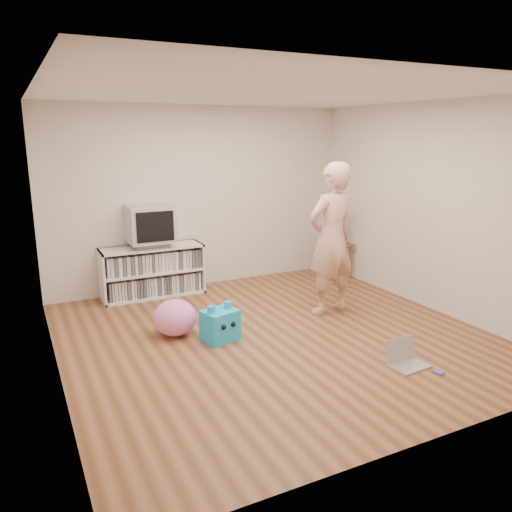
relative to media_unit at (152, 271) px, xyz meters
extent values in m
plane|color=brown|center=(0.83, -2.04, -0.35)|extent=(4.50, 4.50, 0.00)
cube|color=silver|center=(0.83, 0.21, 0.95)|extent=(4.50, 0.02, 2.60)
cube|color=silver|center=(0.83, -4.29, 0.95)|extent=(4.50, 0.02, 2.60)
cube|color=silver|center=(-1.42, -2.04, 0.95)|extent=(0.02, 4.50, 2.60)
cube|color=silver|center=(3.08, -2.04, 0.95)|extent=(0.02, 4.50, 2.60)
cube|color=white|center=(0.83, -2.04, 2.25)|extent=(4.50, 4.50, 0.01)
cube|color=white|center=(0.00, 0.19, 0.00)|extent=(1.40, 0.03, 0.70)
cube|color=white|center=(-0.69, -0.02, 0.00)|extent=(0.03, 0.45, 0.70)
cube|color=white|center=(0.68, -0.02, 0.00)|extent=(0.03, 0.45, 0.70)
cube|color=white|center=(0.00, -0.02, -0.33)|extent=(1.40, 0.45, 0.03)
cube|color=white|center=(0.00, -0.02, 0.00)|extent=(1.34, 0.45, 0.03)
cube|color=white|center=(0.00, -0.02, 0.33)|extent=(1.40, 0.45, 0.03)
cube|color=silver|center=(0.00, -0.02, 0.00)|extent=(1.26, 0.36, 0.64)
cube|color=gray|center=(0.00, -0.02, 0.39)|extent=(0.45, 0.35, 0.07)
cube|color=#ADADB2|center=(0.00, -0.02, 0.67)|extent=(0.60, 0.52, 0.50)
cube|color=black|center=(0.00, -0.28, 0.67)|extent=(0.50, 0.01, 0.40)
cylinder|color=brown|center=(2.65, -0.56, -0.09)|extent=(0.04, 0.04, 0.52)
cylinder|color=brown|center=(2.99, -0.56, -0.09)|extent=(0.04, 0.04, 0.52)
cylinder|color=brown|center=(2.65, -0.22, -0.09)|extent=(0.04, 0.04, 0.52)
cylinder|color=brown|center=(2.99, -0.22, -0.09)|extent=(0.04, 0.04, 0.52)
cube|color=brown|center=(2.82, -0.39, 0.19)|extent=(0.42, 0.42, 0.03)
cylinder|color=#333333|center=(2.82, -0.39, 0.21)|extent=(0.18, 0.18, 0.02)
cylinder|color=#333333|center=(2.82, -0.39, 0.39)|extent=(0.02, 0.02, 0.32)
imported|color=beige|center=(1.82, -1.67, 0.59)|extent=(0.74, 0.53, 1.89)
cube|color=silver|center=(1.64, -3.31, -0.34)|extent=(0.38, 0.28, 0.02)
cube|color=silver|center=(1.63, -3.18, -0.22)|extent=(0.37, 0.10, 0.24)
cube|color=black|center=(1.63, -3.18, -0.22)|extent=(0.32, 0.08, 0.19)
cube|color=#465CBD|center=(1.78, -3.54, -0.34)|extent=(0.08, 0.10, 0.02)
cube|color=#18ADF9|center=(0.24, -1.88, -0.18)|extent=(0.42, 0.37, 0.34)
cylinder|color=#18ADF9|center=(0.13, -1.91, 0.03)|extent=(0.09, 0.09, 0.08)
cylinder|color=#18ADF9|center=(0.35, -1.85, 0.03)|extent=(0.09, 0.09, 0.08)
sphere|color=black|center=(0.21, -2.04, -0.14)|extent=(0.06, 0.06, 0.06)
sphere|color=black|center=(0.34, -2.01, -0.14)|extent=(0.06, 0.06, 0.06)
ellipsoid|color=#FF7FCA|center=(-0.16, -1.52, -0.15)|extent=(0.50, 0.50, 0.41)
camera|label=1|loc=(-1.68, -6.62, 1.85)|focal=35.00mm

